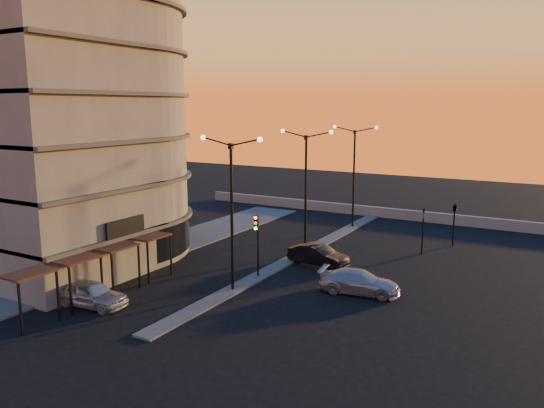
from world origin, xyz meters
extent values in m
plane|color=black|center=(0.00, 0.00, 0.00)|extent=(120.00, 120.00, 0.00)
cube|color=#4C4C49|center=(-10.50, 4.00, 0.06)|extent=(5.00, 40.00, 0.12)
cube|color=#4C4C49|center=(0.00, 10.00, 0.06)|extent=(1.20, 36.00, 0.12)
cube|color=slate|center=(2.00, 26.00, 0.50)|extent=(44.00, 0.50, 1.00)
cylinder|color=#67625B|center=(-14.00, 2.00, 12.50)|extent=(14.00, 14.00, 25.00)
cube|color=#67625B|center=(-14.00, -3.00, 12.50)|extent=(14.00, 10.00, 25.00)
cylinder|color=black|center=(-14.00, 2.00, 1.60)|extent=(14.16, 14.16, 2.40)
cube|color=black|center=(-6.80, -2.00, 3.60)|extent=(0.15, 3.20, 1.20)
cylinder|color=black|center=(0.00, 0.00, 4.50)|extent=(0.18, 0.18, 9.00)
cube|color=black|center=(0.00, 0.00, 8.90)|extent=(0.25, 0.25, 0.35)
sphere|color=#FFE5B2|center=(-2.00, 0.00, 9.35)|extent=(0.32, 0.32, 0.32)
sphere|color=#FFE5B2|center=(2.00, 0.00, 9.35)|extent=(0.32, 0.32, 0.32)
cylinder|color=black|center=(0.00, 10.00, 4.50)|extent=(0.18, 0.18, 9.00)
cube|color=black|center=(0.00, 10.00, 8.90)|extent=(0.25, 0.25, 0.35)
sphere|color=#FFE5B2|center=(-2.00, 10.00, 9.35)|extent=(0.32, 0.32, 0.32)
sphere|color=#FFE5B2|center=(2.00, 10.00, 9.35)|extent=(0.32, 0.32, 0.32)
cylinder|color=black|center=(0.00, 20.00, 4.50)|extent=(0.18, 0.18, 9.00)
cube|color=black|center=(0.00, 20.00, 8.90)|extent=(0.25, 0.25, 0.35)
sphere|color=#FFE5B2|center=(-2.00, 20.00, 9.35)|extent=(0.32, 0.32, 0.32)
sphere|color=#FFE5B2|center=(2.00, 20.00, 9.35)|extent=(0.32, 0.32, 0.32)
cylinder|color=black|center=(0.00, 3.00, 1.60)|extent=(0.12, 0.12, 3.20)
cube|color=black|center=(0.00, 2.82, 3.75)|extent=(0.28, 0.16, 1.00)
sphere|color=#FF0C05|center=(0.00, 2.72, 4.10)|extent=(0.20, 0.20, 0.20)
sphere|color=orange|center=(0.00, 2.72, 3.75)|extent=(0.20, 0.20, 0.20)
sphere|color=#0CFF26|center=(0.00, 2.72, 3.40)|extent=(0.20, 0.20, 0.20)
cylinder|color=black|center=(8.00, 14.00, 1.40)|extent=(0.12, 0.12, 2.80)
imported|color=black|center=(8.00, 14.00, 3.20)|extent=(0.13, 0.16, 0.80)
cylinder|color=black|center=(9.50, 18.00, 1.40)|extent=(0.12, 0.12, 2.80)
imported|color=black|center=(9.50, 18.00, 3.20)|extent=(0.42, 1.99, 0.80)
imported|color=#B8B9C1|center=(-5.51, -6.13, 0.74)|extent=(4.50, 2.18, 1.48)
imported|color=black|center=(2.30, 7.49, 0.74)|extent=(4.68, 2.27, 1.48)
imported|color=#ABACB3|center=(6.90, 3.50, 0.71)|extent=(5.13, 2.69, 1.42)
camera|label=1|loc=(17.62, -25.80, 11.19)|focal=35.00mm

